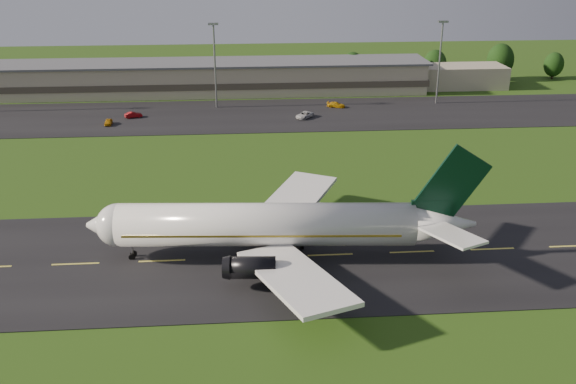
{
  "coord_description": "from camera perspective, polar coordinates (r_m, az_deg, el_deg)",
  "views": [
    {
      "loc": [
        10.63,
        -74.84,
        39.29
      ],
      "look_at": [
        17.03,
        8.0,
        6.0
      ],
      "focal_mm": 40.0,
      "sensor_mm": 36.0,
      "label": 1
    }
  ],
  "objects": [
    {
      "name": "service_vehicle_d",
      "position": [
        159.03,
        4.29,
        7.75
      ],
      "size": [
        4.79,
        3.05,
        1.29
      ],
      "primitive_type": "imported",
      "rotation": [
        0.0,
        0.0,
        1.27
      ],
      "color": "#DC9D0C",
      "rests_on": "apron"
    },
    {
      "name": "light_mast_east",
      "position": [
        164.67,
        13.39,
        11.98
      ],
      "size": [
        2.4,
        1.2,
        20.35
      ],
      "color": "gray",
      "rests_on": "ground"
    },
    {
      "name": "terminal",
      "position": [
        174.68,
        -5.8,
        10.07
      ],
      "size": [
        145.0,
        16.0,
        8.4
      ],
      "color": "tan",
      "rests_on": "ground"
    },
    {
      "name": "airliner",
      "position": [
        82.49,
        -1.37,
        -2.99
      ],
      "size": [
        51.3,
        42.08,
        15.57
      ],
      "rotation": [
        0.0,
        0.0,
        -0.07
      ],
      "color": "white",
      "rests_on": "ground"
    },
    {
      "name": "taxiway",
      "position": [
        85.17,
        -11.14,
        -6.05
      ],
      "size": [
        220.0,
        30.0,
        0.1
      ],
      "primitive_type": "cube",
      "color": "black",
      "rests_on": "ground"
    },
    {
      "name": "service_vehicle_a",
      "position": [
        148.94,
        -15.68,
        6.02
      ],
      "size": [
        1.67,
        3.81,
        1.28
      ],
      "primitive_type": "imported",
      "rotation": [
        0.0,
        0.0,
        0.04
      ],
      "color": "#C2840B",
      "rests_on": "apron"
    },
    {
      "name": "service_vehicle_c",
      "position": [
        149.08,
        1.49,
        6.87
      ],
      "size": [
        5.02,
        5.4,
        1.41
      ],
      "primitive_type": "imported",
      "rotation": [
        0.0,
        0.0,
        -0.69
      ],
      "color": "silver",
      "rests_on": "apron"
    },
    {
      "name": "ground",
      "position": [
        85.19,
        -11.14,
        -6.08
      ],
      "size": [
        360.0,
        360.0,
        0.0
      ],
      "primitive_type": "plane",
      "color": "#244010",
      "rests_on": "ground"
    },
    {
      "name": "service_vehicle_b",
      "position": [
        153.53,
        -13.58,
        6.68
      ],
      "size": [
        4.18,
        2.69,
        1.3
      ],
      "primitive_type": "imported",
      "rotation": [
        0.0,
        0.0,
        1.93
      ],
      "color": "maroon",
      "rests_on": "apron"
    },
    {
      "name": "apron",
      "position": [
        152.36,
        -8.32,
        6.68
      ],
      "size": [
        260.0,
        30.0,
        0.1
      ],
      "primitive_type": "cube",
      "color": "black",
      "rests_on": "ground"
    },
    {
      "name": "light_mast_centre",
      "position": [
        157.2,
        -6.55,
        11.97
      ],
      "size": [
        2.4,
        1.2,
        20.35
      ],
      "color": "gray",
      "rests_on": "ground"
    },
    {
      "name": "tree_line",
      "position": [
        187.9,
        7.67,
        11.11
      ],
      "size": [
        196.53,
        9.33,
        10.51
      ],
      "color": "black",
      "rests_on": "ground"
    }
  ]
}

